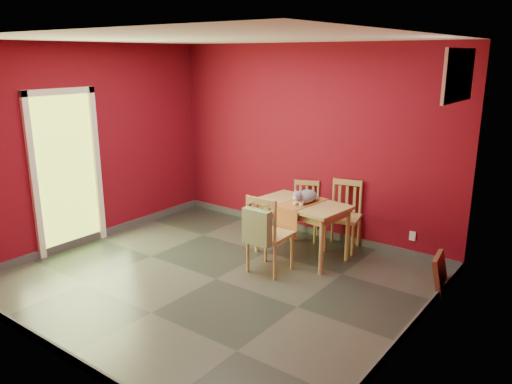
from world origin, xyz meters
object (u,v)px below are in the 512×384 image
Objects in this scene: picture_frame at (440,274)px; chair_far_left at (305,210)px; chair_far_right at (344,214)px; chair_near at (268,233)px; tote_bag at (257,227)px; cat at (306,194)px; dining_table at (302,209)px.

chair_far_left is at bearing 164.95° from picture_frame.
chair_near is at bearing -106.08° from chair_far_right.
cat is (0.10, 0.90, 0.20)m from tote_bag.
dining_table is 0.72m from chair_far_left.
cat reaches higher than chair_far_left.
chair_near is 2.17× the size of picture_frame.
chair_far_right is 0.72m from cat.
chair_near is at bearing 91.08° from tote_bag.
cat is (0.36, -0.59, 0.42)m from chair_far_left.
cat reaches higher than tote_bag.
dining_table reaches higher than picture_frame.
chair_near reaches higher than dining_table.
tote_bag is at bearing -88.92° from chair_near.
cat is (0.04, 0.02, 0.20)m from dining_table.
chair_near is 2.10× the size of cat.
chair_far_right is (0.61, -0.02, 0.05)m from chair_far_left.
chair_far_right is (0.30, 0.59, -0.16)m from dining_table.
tote_bag is (-0.35, -1.47, 0.16)m from chair_far_right.
dining_table is at bearing -178.33° from picture_frame.
chair_far_right is at bearing 74.29° from cat.
chair_near is at bearing -78.54° from chair_far_left.
tote_bag is at bearing -80.09° from chair_far_left.
chair_near reaches higher than picture_frame.
chair_far_left is 1.29m from chair_near.
chair_far_right is at bearing 73.92° from chair_near.
dining_table is 1.50× the size of chair_far_left.
chair_near is (-0.06, -0.65, -0.14)m from dining_table.
chair_near is (-0.36, -1.24, 0.02)m from chair_far_right.
tote_bag is 2.09m from picture_frame.
dining_table is 0.88m from tote_bag.
chair_far_left is at bearing 177.95° from chair_far_right.
cat is at bearing 83.93° from tote_bag.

